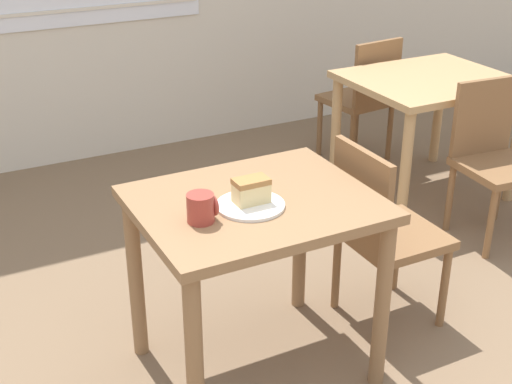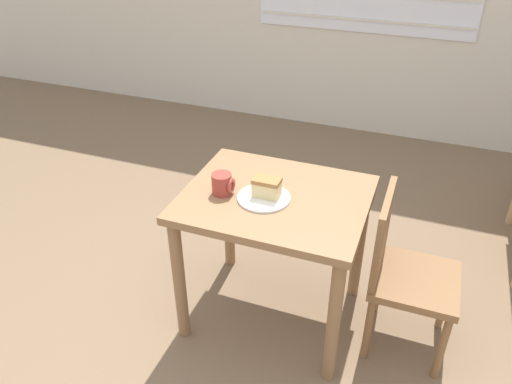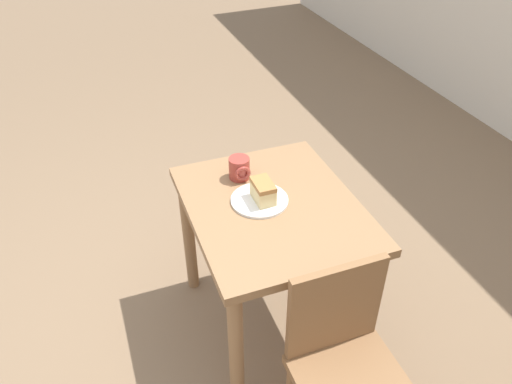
% 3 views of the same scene
% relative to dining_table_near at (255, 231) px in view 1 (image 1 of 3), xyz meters
% --- Properties ---
extents(dining_table_near, '(0.86, 0.71, 0.75)m').
position_rel_dining_table_near_xyz_m(dining_table_near, '(0.00, 0.00, 0.00)').
color(dining_table_near, olive).
rests_on(dining_table_near, ground_plane).
extents(dining_table_far, '(0.91, 0.78, 0.73)m').
position_rel_dining_table_near_xyz_m(dining_table_far, '(1.66, 1.02, -0.01)').
color(dining_table_far, tan).
rests_on(dining_table_far, ground_plane).
extents(chair_near_window, '(0.39, 0.39, 0.84)m').
position_rel_dining_table_near_xyz_m(chair_near_window, '(0.62, 0.04, -0.17)').
color(chair_near_window, brown).
rests_on(chair_near_window, ground_plane).
extents(chair_far_corner, '(0.42, 0.42, 0.84)m').
position_rel_dining_table_near_xyz_m(chair_far_corner, '(1.64, 0.44, -0.17)').
color(chair_far_corner, brown).
rests_on(chair_far_corner, ground_plane).
extents(chair_far_opposite, '(0.44, 0.44, 0.84)m').
position_rel_dining_table_near_xyz_m(chair_far_opposite, '(1.62, 1.61, -0.17)').
color(chair_far_opposite, brown).
rests_on(chair_far_opposite, ground_plane).
extents(plate, '(0.25, 0.25, 0.01)m').
position_rel_dining_table_near_xyz_m(plate, '(-0.04, -0.05, 0.14)').
color(plate, white).
rests_on(plate, dining_table_near).
extents(cake_slice, '(0.13, 0.08, 0.09)m').
position_rel_dining_table_near_xyz_m(cake_slice, '(-0.03, -0.03, 0.19)').
color(cake_slice, '#E5CC89').
rests_on(cake_slice, plate).
extents(coffee_mug, '(0.10, 0.09, 0.10)m').
position_rel_dining_table_near_xyz_m(coffee_mug, '(-0.24, -0.07, 0.18)').
color(coffee_mug, '#9E382D').
rests_on(coffee_mug, dining_table_near).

